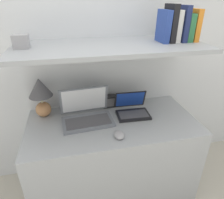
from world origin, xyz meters
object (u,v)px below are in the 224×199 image
at_px(book_white, 176,26).
at_px(shelf_gadget, 21,42).
at_px(laptop_small, 132,110).
at_px(computer_mouse, 119,135).
at_px(router_box, 109,101).
at_px(book_navy, 182,24).
at_px(table_lamp, 41,94).
at_px(book_orange, 193,25).
at_px(laptop_large, 87,114).
at_px(book_black, 170,23).
at_px(book_blue, 163,26).
at_px(book_green, 187,27).

distance_m(book_white, shelf_gadget, 1.03).
bearing_deg(laptop_small, book_white, -1.09).
distance_m(computer_mouse, router_box, 0.45).
xyz_separation_m(laptop_small, book_navy, (0.33, -0.01, 0.66)).
bearing_deg(table_lamp, shelf_gadget, -106.38).
height_order(computer_mouse, book_orange, book_orange).
bearing_deg(laptop_large, computer_mouse, -54.12).
xyz_separation_m(router_box, book_black, (0.40, -0.17, 0.65)).
relative_size(laptop_large, book_blue, 1.88).
distance_m(table_lamp, laptop_large, 0.39).
xyz_separation_m(computer_mouse, router_box, (0.02, 0.44, 0.03)).
relative_size(book_green, shelf_gadget, 2.02).
bearing_deg(book_green, computer_mouse, -154.11).
bearing_deg(laptop_small, book_black, -1.28).
xyz_separation_m(table_lamp, book_orange, (1.13, -0.13, 0.49)).
xyz_separation_m(table_lamp, computer_mouse, (0.52, -0.40, -0.18)).
height_order(computer_mouse, book_navy, book_navy).
bearing_deg(table_lamp, laptop_small, -9.96).
bearing_deg(computer_mouse, table_lamp, 142.50).
distance_m(table_lamp, book_orange, 1.24).
relative_size(table_lamp, book_blue, 1.52).
bearing_deg(book_navy, book_black, -180.00).
height_order(table_lamp, shelf_gadget, shelf_gadget).
bearing_deg(book_orange, laptop_small, 179.27).
bearing_deg(computer_mouse, laptop_large, 125.88).
xyz_separation_m(table_lamp, book_navy, (1.04, -0.13, 0.50)).
xyz_separation_m(book_black, shelf_gadget, (-0.99, 0.00, -0.08)).
bearing_deg(laptop_small, router_box, 133.90).
bearing_deg(computer_mouse, book_black, 32.60).
bearing_deg(router_box, book_orange, -16.31).
height_order(router_box, shelf_gadget, shelf_gadget).
relative_size(laptop_small, router_box, 2.38).
xyz_separation_m(computer_mouse, shelf_gadget, (-0.56, 0.27, 0.60)).
height_order(book_navy, book_blue, book_navy).
distance_m(router_box, book_blue, 0.74).
relative_size(laptop_large, shelf_gadget, 4.32).
bearing_deg(laptop_large, book_white, 0.65).
distance_m(router_box, book_green, 0.84).
xyz_separation_m(book_orange, book_black, (-0.18, 0.00, 0.02)).
bearing_deg(book_white, table_lamp, 172.57).
height_order(book_orange, book_green, book_orange).
xyz_separation_m(table_lamp, book_blue, (0.90, -0.13, 0.48)).
xyz_separation_m(computer_mouse, book_black, (0.43, 0.27, 0.68)).
distance_m(book_navy, book_white, 0.05).
bearing_deg(computer_mouse, router_box, 86.90).
xyz_separation_m(laptop_large, book_blue, (0.57, 0.01, 0.63)).
bearing_deg(laptop_large, book_blue, 0.76).
bearing_deg(book_blue, book_black, 0.00).
bearing_deg(book_orange, book_blue, -180.00).
xyz_separation_m(book_white, book_blue, (-0.09, -0.00, 0.00)).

